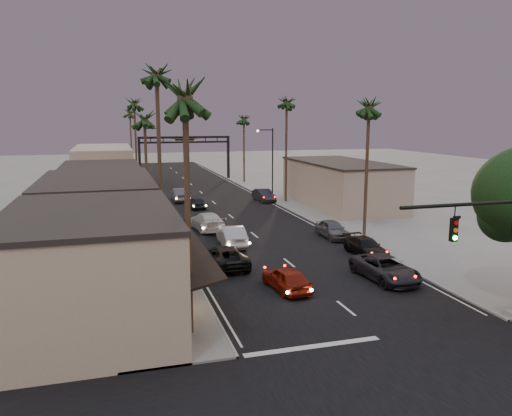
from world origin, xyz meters
TOP-DOWN VIEW (x-y plane):
  - ground at (0.00, 40.00)m, footprint 200.00×200.00m
  - road at (0.00, 45.00)m, footprint 14.00×120.00m
  - cross_street at (0.00, 0.00)m, footprint 80.00×12.00m
  - sidewalk_left at (-9.50, 52.00)m, footprint 5.00×92.00m
  - sidewalk_right at (9.50, 52.00)m, footprint 5.00×92.00m
  - storefront_near at (-13.00, 12.00)m, footprint 8.00×12.00m
  - storefront_mid at (-13.00, 26.00)m, footprint 8.00×14.00m
  - storefront_far at (-13.00, 42.00)m, footprint 8.00×16.00m
  - storefront_dist at (-13.00, 65.00)m, footprint 8.00×20.00m
  - building_right at (14.00, 40.00)m, footprint 8.00×18.00m
  - arch at (0.00, 70.00)m, footprint 15.20×0.40m
  - streetlight_right at (6.92, 45.00)m, footprint 2.13×0.30m
  - streetlight_left at (-6.92, 58.00)m, footprint 2.13×0.30m
  - palm_la at (-8.60, 9.00)m, footprint 3.20×3.20m
  - palm_lb at (-8.60, 22.00)m, footprint 3.20×3.20m
  - palm_lc at (-8.60, 36.00)m, footprint 3.20×3.20m
  - palm_ld at (-8.60, 55.00)m, footprint 3.20×3.20m
  - palm_ra at (8.60, 24.00)m, footprint 3.20×3.20m
  - palm_rb at (8.60, 44.00)m, footprint 3.20×3.20m
  - palm_rc at (8.60, 64.00)m, footprint 3.20×3.20m
  - palm_far at (-8.30, 78.00)m, footprint 3.20×3.20m
  - oncoming_red at (-2.12, 13.69)m, footprint 2.16×4.44m
  - oncoming_pickup at (-4.61, 19.40)m, footprint 2.67×5.46m
  - oncoming_silver at (-2.81, 24.90)m, footprint 2.06×5.20m
  - oncoming_white at (-3.65, 31.21)m, footprint 2.97×5.85m
  - oncoming_dgrey at (-2.67, 42.69)m, footprint 1.88×4.27m
  - oncoming_grey_far at (-3.81, 48.19)m, footprint 1.96×5.14m
  - curbside_near at (4.58, 13.77)m, footprint 2.84×5.58m
  - curbside_black at (6.20, 19.27)m, footprint 2.06×4.64m
  - curbside_grey at (6.20, 25.20)m, footprint 1.82×4.44m
  - curbside_far at (6.18, 45.32)m, footprint 1.97×4.73m

SIDE VIEW (x-z plane):
  - ground at x=0.00m, z-range 0.00..0.00m
  - cross_street at x=0.00m, z-range 0.00..0.01m
  - road at x=0.00m, z-range -0.01..0.01m
  - sidewalk_left at x=-9.50m, z-range 0.00..0.12m
  - sidewalk_right at x=9.50m, z-range 0.00..0.12m
  - curbside_black at x=6.20m, z-range 0.00..1.32m
  - oncoming_dgrey at x=-2.67m, z-range 0.00..1.43m
  - oncoming_red at x=-2.12m, z-range 0.00..1.46m
  - oncoming_pickup at x=-4.61m, z-range 0.00..1.49m
  - curbside_grey at x=6.20m, z-range 0.00..1.51m
  - curbside_near at x=4.58m, z-range 0.00..1.51m
  - curbside_far at x=6.18m, z-range 0.00..1.52m
  - oncoming_white at x=-3.65m, z-range 0.00..1.63m
  - oncoming_grey_far at x=-3.81m, z-range 0.00..1.67m
  - oncoming_silver at x=-2.81m, z-range 0.00..1.68m
  - storefront_far at x=-13.00m, z-range 0.00..5.00m
  - building_right at x=14.00m, z-range 0.00..5.00m
  - storefront_near at x=-13.00m, z-range 0.00..5.50m
  - storefront_mid at x=-13.00m, z-range 0.00..5.50m
  - storefront_dist at x=-13.00m, z-range 0.00..6.00m
  - streetlight_right at x=6.92m, z-range 0.83..9.83m
  - streetlight_left at x=-6.92m, z-range 0.83..9.83m
  - arch at x=0.00m, z-range 1.90..9.17m
  - palm_lc at x=-8.60m, z-range 4.37..16.57m
  - palm_rc at x=8.60m, z-range 4.37..16.57m
  - palm_la at x=-8.60m, z-range 4.84..18.04m
  - palm_ra at x=8.60m, z-range 4.84..18.04m
  - palm_far at x=-8.30m, z-range 4.84..18.04m
  - palm_ld at x=-8.60m, z-range 5.32..19.52m
  - palm_rb at x=8.60m, z-range 5.32..19.52m
  - palm_lb at x=-8.60m, z-range 5.79..20.99m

